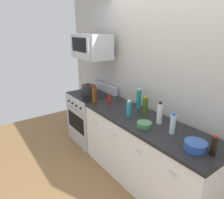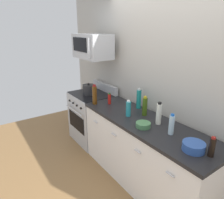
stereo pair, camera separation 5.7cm
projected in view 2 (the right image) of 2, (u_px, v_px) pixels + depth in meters
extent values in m
plane|color=olive|center=(141.00, 180.00, 2.90)|extent=(6.15, 6.15, 0.00)
cube|color=#B7B2A8|center=(170.00, 84.00, 2.67)|extent=(5.12, 0.10, 2.70)
cube|color=white|center=(143.00, 153.00, 2.75)|extent=(2.00, 0.62, 0.88)
cube|color=black|center=(145.00, 123.00, 2.60)|extent=(2.03, 0.65, 0.04)
cube|color=black|center=(126.00, 185.00, 2.73)|extent=(2.00, 0.02, 0.10)
cylinder|color=silver|center=(96.00, 122.00, 3.03)|extent=(0.10, 0.02, 0.02)
cylinder|color=silver|center=(114.00, 135.00, 2.66)|extent=(0.10, 0.02, 0.02)
cylinder|color=silver|center=(137.00, 151.00, 2.30)|extent=(0.10, 0.02, 0.02)
cylinder|color=silver|center=(170.00, 175.00, 1.94)|extent=(0.10, 0.02, 0.02)
cube|color=#B7BABF|center=(92.00, 117.00, 3.82)|extent=(0.76, 0.64, 0.91)
cube|color=black|center=(76.00, 122.00, 3.65)|extent=(0.58, 0.01, 0.30)
cylinder|color=#B7BABF|center=(74.00, 110.00, 3.56)|extent=(0.61, 0.02, 0.02)
cube|color=#B7BABF|center=(105.00, 88.00, 3.80)|extent=(0.76, 0.06, 0.16)
cube|color=black|center=(91.00, 94.00, 3.67)|extent=(0.73, 0.61, 0.01)
cylinder|color=black|center=(69.00, 101.00, 3.71)|extent=(0.04, 0.02, 0.04)
cylinder|color=black|center=(73.00, 103.00, 3.59)|extent=(0.04, 0.02, 0.04)
cylinder|color=black|center=(77.00, 106.00, 3.48)|extent=(0.04, 0.02, 0.04)
cylinder|color=black|center=(81.00, 108.00, 3.36)|extent=(0.04, 0.02, 0.04)
cube|color=#B7BABF|center=(92.00, 46.00, 3.42)|extent=(0.74, 0.40, 0.40)
cube|color=black|center=(80.00, 45.00, 3.35)|extent=(0.48, 0.01, 0.22)
cube|color=#B7BABF|center=(89.00, 48.00, 3.07)|extent=(0.02, 0.04, 0.30)
cylinder|color=#B21914|center=(109.00, 99.00, 3.15)|extent=(0.05, 0.05, 0.16)
cylinder|color=#19721E|center=(109.00, 94.00, 3.12)|extent=(0.03, 0.03, 0.02)
cylinder|color=teal|center=(128.00, 109.00, 2.71)|extent=(0.07, 0.07, 0.20)
cylinder|color=white|center=(129.00, 101.00, 2.68)|extent=(0.04, 0.04, 0.02)
cylinder|color=#197F7A|center=(139.00, 99.00, 2.97)|extent=(0.07, 0.07, 0.28)
cylinder|color=beige|center=(139.00, 89.00, 2.92)|extent=(0.04, 0.04, 0.03)
cylinder|color=#59330F|center=(95.00, 95.00, 3.14)|extent=(0.07, 0.07, 0.28)
cylinder|color=maroon|center=(94.00, 86.00, 3.08)|extent=(0.05, 0.05, 0.03)
cylinder|color=silver|center=(171.00, 125.00, 2.24)|extent=(0.06, 0.06, 0.22)
cylinder|color=blue|center=(173.00, 115.00, 2.20)|extent=(0.04, 0.04, 0.02)
cylinder|color=silver|center=(159.00, 114.00, 2.48)|extent=(0.07, 0.07, 0.26)
cylinder|color=black|center=(160.00, 103.00, 2.43)|extent=(0.04, 0.04, 0.03)
cylinder|color=#385114|center=(145.00, 107.00, 2.73)|extent=(0.07, 0.07, 0.24)
cylinder|color=#B29919|center=(145.00, 97.00, 2.69)|extent=(0.04, 0.04, 0.02)
cylinder|color=black|center=(212.00, 148.00, 1.86)|extent=(0.06, 0.06, 0.18)
cylinder|color=maroon|center=(214.00, 138.00, 1.82)|extent=(0.04, 0.04, 0.02)
cylinder|color=#477A4C|center=(143.00, 125.00, 2.43)|extent=(0.18, 0.18, 0.06)
torus|color=#477A4C|center=(143.00, 123.00, 2.42)|extent=(0.18, 0.18, 0.01)
cylinder|color=#477A4C|center=(143.00, 127.00, 2.44)|extent=(0.10, 0.10, 0.01)
cylinder|color=#2D519E|center=(194.00, 147.00, 1.96)|extent=(0.22, 0.22, 0.08)
torus|color=#2D519E|center=(194.00, 143.00, 1.95)|extent=(0.22, 0.22, 0.01)
cylinder|color=#2D519E|center=(193.00, 150.00, 1.97)|extent=(0.12, 0.12, 0.01)
cylinder|color=#262628|center=(89.00, 90.00, 3.61)|extent=(0.21, 0.21, 0.17)
sphere|color=black|center=(88.00, 84.00, 3.58)|extent=(0.04, 0.04, 0.04)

